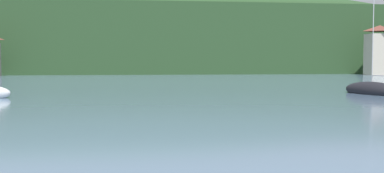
% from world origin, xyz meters
% --- Properties ---
extents(wooded_hillside, '(352.00, 55.13, 38.25)m').
position_xyz_m(wooded_hillside, '(-9.47, 131.42, 5.97)').
color(wooded_hillside, '#264223').
rests_on(wooded_hillside, ground_plane).
extents(shore_building_central, '(5.01, 3.49, 9.55)m').
position_xyz_m(shore_building_central, '(43.66, 92.93, 4.64)').
color(shore_building_central, '#BCB29E').
rests_on(shore_building_central, ground_plane).
extents(sailboat_far_0, '(3.35, 6.01, 8.12)m').
position_xyz_m(sailboat_far_0, '(15.95, 44.80, 0.33)').
color(sailboat_far_0, black).
rests_on(sailboat_far_0, ground_plane).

